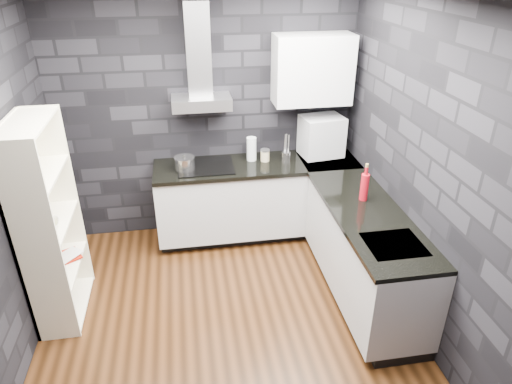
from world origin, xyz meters
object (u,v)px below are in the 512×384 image
object	(u,v)px
pot	(185,164)
red_bottle	(364,187)
utensil_crock	(286,157)
glass_vase	(252,149)
appliance_garage	(321,136)
bookshelf	(49,224)
fruit_bowl	(46,225)
storage_jar	(265,156)

from	to	relation	value
pot	red_bottle	distance (m)	1.84
pot	utensil_crock	bearing A→B (deg)	1.56
glass_vase	appliance_garage	distance (m)	0.79
utensil_crock	appliance_garage	world-z (taller)	appliance_garage
utensil_crock	bookshelf	bearing A→B (deg)	-157.50
utensil_crock	appliance_garage	distance (m)	0.47
glass_vase	appliance_garage	size ratio (longest dim) A/B	0.59
appliance_garage	fruit_bowl	bearing A→B (deg)	-164.62
utensil_crock	red_bottle	world-z (taller)	red_bottle
red_bottle	storage_jar	bearing A→B (deg)	125.62
red_bottle	appliance_garage	bearing A→B (deg)	94.71
glass_vase	utensil_crock	xyz separation A→B (m)	(0.36, -0.12, -0.07)
utensil_crock	fruit_bowl	bearing A→B (deg)	-155.75
glass_vase	appliance_garage	world-z (taller)	appliance_garage
storage_jar	glass_vase	bearing A→B (deg)	161.05
red_bottle	bookshelf	world-z (taller)	bookshelf
pot	fruit_bowl	distance (m)	1.51
storage_jar	bookshelf	world-z (taller)	bookshelf
utensil_crock	red_bottle	xyz separation A→B (m)	(0.51, -0.94, 0.07)
bookshelf	glass_vase	bearing A→B (deg)	23.39
glass_vase	storage_jar	distance (m)	0.16
bookshelf	storage_jar	bearing A→B (deg)	20.57
fruit_bowl	appliance_garage	bearing A→B (deg)	23.16
storage_jar	bookshelf	xyz separation A→B (m)	(-2.02, -1.00, -0.06)
storage_jar	red_bottle	distance (m)	1.25
pot	glass_vase	world-z (taller)	glass_vase
storage_jar	appliance_garage	distance (m)	0.66
fruit_bowl	utensil_crock	bearing A→B (deg)	24.25
appliance_garage	fruit_bowl	world-z (taller)	appliance_garage
glass_vase	red_bottle	distance (m)	1.37
pot	red_bottle	world-z (taller)	red_bottle
storage_jar	appliance_garage	xyz separation A→B (m)	(0.64, 0.06, 0.17)
appliance_garage	pot	bearing A→B (deg)	178.28
pot	glass_vase	size ratio (longest dim) A/B	0.79
pot	bookshelf	size ratio (longest dim) A/B	0.11
utensil_crock	appliance_garage	size ratio (longest dim) A/B	0.27
glass_vase	fruit_bowl	xyz separation A→B (m)	(-1.88, -1.13, -0.09)
bookshelf	red_bottle	bearing A→B (deg)	-6.11
utensil_crock	fruit_bowl	xyz separation A→B (m)	(-2.24, -1.01, -0.02)
pot	glass_vase	xyz separation A→B (m)	(0.72, 0.15, 0.06)
appliance_garage	red_bottle	size ratio (longest dim) A/B	1.74
utensil_crock	red_bottle	bearing A→B (deg)	-61.54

